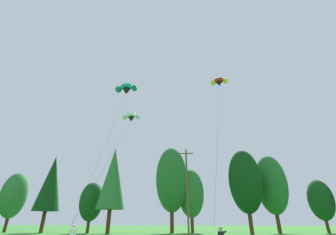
% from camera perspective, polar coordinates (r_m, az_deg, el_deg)
% --- Properties ---
extents(treeline_tree_b, '(4.71, 4.71, 10.79)m').
position_cam_1_polar(treeline_tree_b, '(56.06, -34.16, -15.79)').
color(treeline_tree_b, '#472D19').
rests_on(treeline_tree_b, ground_plane).
extents(treeline_tree_c, '(4.63, 4.63, 13.78)m').
position_cam_1_polar(treeline_tree_c, '(50.64, -27.24, -14.28)').
color(treeline_tree_c, '#472D19').
rests_on(treeline_tree_c, ground_plane).
extents(treeline_tree_d, '(4.08, 4.08, 8.44)m').
position_cam_1_polar(treeline_tree_d, '(45.89, -18.66, -19.32)').
color(treeline_tree_d, '#472D19').
rests_on(treeline_tree_d, ground_plane).
extents(treeline_tree_e, '(4.73, 4.73, 14.21)m').
position_cam_1_polar(treeline_tree_e, '(42.71, -13.65, -14.41)').
color(treeline_tree_e, '#472D19').
rests_on(treeline_tree_e, ground_plane).
extents(treeline_tree_f, '(5.91, 5.91, 15.22)m').
position_cam_1_polar(treeline_tree_f, '(44.76, 0.92, -15.10)').
color(treeline_tree_f, '#472D19').
rests_on(treeline_tree_f, ground_plane).
extents(treeline_tree_g, '(4.84, 4.84, 11.26)m').
position_cam_1_polar(treeline_tree_g, '(46.11, 5.77, -18.27)').
color(treeline_tree_g, '#472D19').
rests_on(treeline_tree_g, ground_plane).
extents(treeline_tree_h, '(5.47, 5.47, 13.58)m').
position_cam_1_polar(treeline_tree_h, '(42.82, 18.72, -14.79)').
color(treeline_tree_h, '#472D19').
rests_on(treeline_tree_h, ground_plane).
extents(treeline_tree_i, '(5.36, 5.36, 13.19)m').
position_cam_1_polar(treeline_tree_i, '(46.85, 24.44, -14.97)').
color(treeline_tree_i, '#472D19').
rests_on(treeline_tree_i, ground_plane).
extents(treeline_tree_j, '(4.20, 4.20, 8.87)m').
position_cam_1_polar(treeline_tree_j, '(51.40, 33.89, -16.75)').
color(treeline_tree_j, '#472D19').
rests_on(treeline_tree_j, ground_plane).
extents(utility_pole, '(2.20, 0.26, 12.16)m').
position_cam_1_polar(utility_pole, '(35.14, 4.83, -17.16)').
color(utility_pole, brown).
rests_on(utility_pole, ground_plane).
extents(kite_flyer_near, '(0.73, 0.75, 1.69)m').
position_cam_1_polar(kite_flyer_near, '(20.41, -22.73, -25.45)').
color(kite_flyer_near, navy).
rests_on(kite_flyer_near, ground_plane).
extents(parafoil_kite_high_teal, '(4.13, 14.54, 21.66)m').
position_cam_1_polar(parafoil_kite_high_teal, '(39.40, -10.39, 7.03)').
color(parafoil_kite_high_teal, teal).
extents(parafoil_kite_mid_red_yellow, '(6.66, 20.60, 22.95)m').
position_cam_1_polar(parafoil_kite_mid_red_yellow, '(40.68, 12.66, 8.63)').
color(parafoil_kite_mid_red_yellow, red).
extents(parafoil_kite_far_white, '(3.02, 10.50, 14.26)m').
position_cam_1_polar(parafoil_kite_far_white, '(32.43, -9.21, 0.07)').
color(parafoil_kite_far_white, white).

